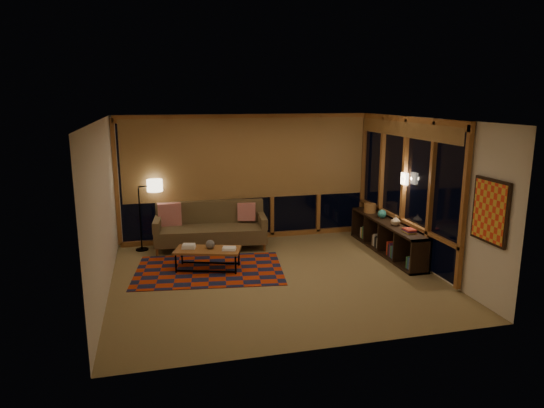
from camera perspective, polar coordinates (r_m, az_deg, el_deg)
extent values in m
cube|color=#9F8B5C|center=(8.48, 0.39, -8.61)|extent=(5.50, 5.00, 0.01)
cube|color=white|center=(7.92, 0.42, 9.93)|extent=(5.50, 5.00, 0.01)
cube|color=beige|center=(10.49, -2.97, 3.15)|extent=(5.50, 0.01, 2.70)
cube|color=beige|center=(5.78, 6.54, -4.77)|extent=(5.50, 0.01, 2.70)
cube|color=beige|center=(7.90, -19.33, -0.70)|extent=(0.01, 5.00, 2.70)
cube|color=beige|center=(9.15, 17.33, 1.20)|extent=(0.01, 5.00, 2.70)
cube|color=#B12F0C|center=(8.87, -7.39, -7.70)|extent=(2.82, 2.07, 0.01)
sphere|color=#2B2B30|center=(8.80, -7.28, -4.71)|extent=(0.17, 0.17, 0.16)
cylinder|color=#955D36|center=(10.49, 11.44, -0.47)|extent=(0.28, 0.28, 0.19)
sphere|color=teal|center=(10.04, 12.82, -1.14)|extent=(0.22, 0.22, 0.18)
imported|color=tan|center=(9.55, 14.34, -1.89)|extent=(0.19, 0.19, 0.19)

